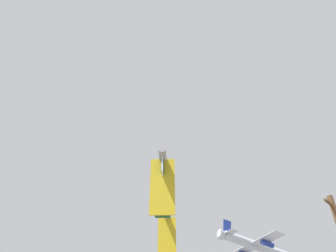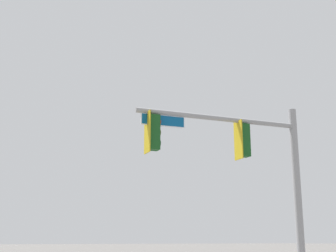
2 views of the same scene
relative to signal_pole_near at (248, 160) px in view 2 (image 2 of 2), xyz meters
The scene contains 1 object.
signal_pole_near is the anchor object (origin of this frame).
Camera 2 is at (3.81, 6.15, 1.40)m, focal length 50.00 mm.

